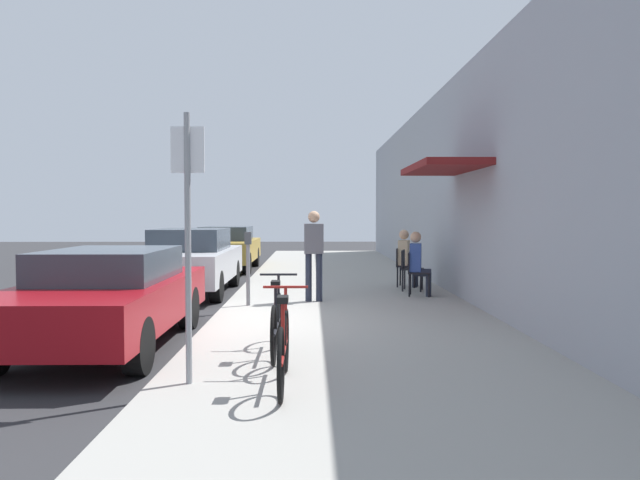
{
  "coord_description": "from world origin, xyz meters",
  "views": [
    {
      "loc": [
        1.58,
        -9.4,
        1.75
      ],
      "look_at": [
        1.82,
        7.18,
        1.06
      ],
      "focal_mm": 34.19,
      "sensor_mm": 36.0,
      "label": 1
    }
  ],
  "objects_px": {
    "seated_patron_0": "(419,261)",
    "pedestrian_standing": "(314,248)",
    "bicycle_0": "(284,348)",
    "cafe_chair_1": "(409,267)",
    "parked_car_1": "(190,260)",
    "cafe_chair_2": "(404,264)",
    "cafe_chair_0": "(415,271)",
    "seated_patron_2": "(406,256)",
    "parked_car_0": "(107,296)",
    "parked_car_2": "(226,247)",
    "street_sign": "(188,226)",
    "parking_meter": "(248,263)",
    "bicycle_1": "(276,324)"
  },
  "relations": [
    {
      "from": "parked_car_2",
      "to": "street_sign",
      "type": "distance_m",
      "value": 13.47
    },
    {
      "from": "parking_meter",
      "to": "bicycle_0",
      "type": "relative_size",
      "value": 0.77
    },
    {
      "from": "parked_car_0",
      "to": "seated_patron_2",
      "type": "relative_size",
      "value": 3.41
    },
    {
      "from": "cafe_chair_1",
      "to": "parking_meter",
      "type": "bearing_deg",
      "value": -146.97
    },
    {
      "from": "cafe_chair_0",
      "to": "seated_patron_2",
      "type": "bearing_deg",
      "value": 87.79
    },
    {
      "from": "parked_car_2",
      "to": "bicycle_0",
      "type": "distance_m",
      "value": 13.68
    },
    {
      "from": "parked_car_0",
      "to": "cafe_chair_0",
      "type": "xyz_separation_m",
      "value": [
        4.78,
        4.15,
        -0.06
      ]
    },
    {
      "from": "seated_patron_0",
      "to": "cafe_chair_1",
      "type": "height_order",
      "value": "seated_patron_0"
    },
    {
      "from": "parked_car_1",
      "to": "cafe_chair_2",
      "type": "bearing_deg",
      "value": 2.71
    },
    {
      "from": "seated_patron_2",
      "to": "pedestrian_standing",
      "type": "distance_m",
      "value": 3.13
    },
    {
      "from": "seated_patron_0",
      "to": "cafe_chair_0",
      "type": "bearing_deg",
      "value": 167.8
    },
    {
      "from": "bicycle_0",
      "to": "cafe_chair_1",
      "type": "height_order",
      "value": "bicycle_0"
    },
    {
      "from": "street_sign",
      "to": "pedestrian_standing",
      "type": "height_order",
      "value": "street_sign"
    },
    {
      "from": "cafe_chair_1",
      "to": "bicycle_0",
      "type": "bearing_deg",
      "value": -108.02
    },
    {
      "from": "parking_meter",
      "to": "bicycle_1",
      "type": "relative_size",
      "value": 0.77
    },
    {
      "from": "cafe_chair_1",
      "to": "cafe_chair_0",
      "type": "bearing_deg",
      "value": -90.07
    },
    {
      "from": "parking_meter",
      "to": "seated_patron_0",
      "type": "bearing_deg",
      "value": 20.84
    },
    {
      "from": "parked_car_1",
      "to": "seated_patron_2",
      "type": "bearing_deg",
      "value": 2.46
    },
    {
      "from": "cafe_chair_0",
      "to": "pedestrian_standing",
      "type": "bearing_deg",
      "value": -159.67
    },
    {
      "from": "seated_patron_0",
      "to": "cafe_chair_1",
      "type": "xyz_separation_m",
      "value": [
        -0.06,
        0.85,
        -0.19
      ]
    },
    {
      "from": "seated_patron_2",
      "to": "parking_meter",
      "type": "bearing_deg",
      "value": -139.56
    },
    {
      "from": "seated_patron_0",
      "to": "pedestrian_standing",
      "type": "relative_size",
      "value": 0.76
    },
    {
      "from": "parked_car_2",
      "to": "bicycle_0",
      "type": "relative_size",
      "value": 2.57
    },
    {
      "from": "parking_meter",
      "to": "seated_patron_2",
      "type": "bearing_deg",
      "value": 40.44
    },
    {
      "from": "parked_car_1",
      "to": "pedestrian_standing",
      "type": "distance_m",
      "value": 3.46
    },
    {
      "from": "cafe_chair_2",
      "to": "seated_patron_2",
      "type": "xyz_separation_m",
      "value": [
        0.06,
        -0.02,
        0.19
      ]
    },
    {
      "from": "parking_meter",
      "to": "bicycle_1",
      "type": "height_order",
      "value": "parking_meter"
    },
    {
      "from": "street_sign",
      "to": "bicycle_0",
      "type": "height_order",
      "value": "street_sign"
    },
    {
      "from": "street_sign",
      "to": "cafe_chair_2",
      "type": "distance_m",
      "value": 8.58
    },
    {
      "from": "parking_meter",
      "to": "bicycle_0",
      "type": "xyz_separation_m",
      "value": [
        0.87,
        -5.15,
        -0.41
      ]
    },
    {
      "from": "street_sign",
      "to": "cafe_chair_0",
      "type": "xyz_separation_m",
      "value": [
        3.28,
        6.31,
        -1.02
      ]
    },
    {
      "from": "parked_car_2",
      "to": "seated_patron_2",
      "type": "distance_m",
      "value": 7.33
    },
    {
      "from": "parked_car_0",
      "to": "cafe_chair_1",
      "type": "relative_size",
      "value": 5.06
    },
    {
      "from": "street_sign",
      "to": "cafe_chair_2",
      "type": "height_order",
      "value": "street_sign"
    },
    {
      "from": "pedestrian_standing",
      "to": "street_sign",
      "type": "bearing_deg",
      "value": -102.51
    },
    {
      "from": "bicycle_1",
      "to": "cafe_chair_0",
      "type": "bearing_deg",
      "value": 63.95
    },
    {
      "from": "bicycle_1",
      "to": "seated_patron_0",
      "type": "height_order",
      "value": "seated_patron_0"
    },
    {
      "from": "parked_car_1",
      "to": "cafe_chair_0",
      "type": "xyz_separation_m",
      "value": [
        4.78,
        -1.33,
        -0.12
      ]
    },
    {
      "from": "parked_car_0",
      "to": "parked_car_2",
      "type": "bearing_deg",
      "value": 90.0
    },
    {
      "from": "street_sign",
      "to": "parked_car_1",
      "type": "bearing_deg",
      "value": 101.11
    },
    {
      "from": "parking_meter",
      "to": "bicycle_1",
      "type": "bearing_deg",
      "value": -79.32
    },
    {
      "from": "parked_car_0",
      "to": "seated_patron_0",
      "type": "relative_size",
      "value": 3.41
    },
    {
      "from": "seated_patron_0",
      "to": "seated_patron_2",
      "type": "height_order",
      "value": "same"
    },
    {
      "from": "cafe_chair_2",
      "to": "seated_patron_2",
      "type": "height_order",
      "value": "seated_patron_2"
    },
    {
      "from": "parked_car_1",
      "to": "cafe_chair_1",
      "type": "relative_size",
      "value": 5.06
    },
    {
      "from": "bicycle_0",
      "to": "cafe_chair_2",
      "type": "distance_m",
      "value": 8.32
    },
    {
      "from": "cafe_chair_2",
      "to": "pedestrian_standing",
      "type": "xyz_separation_m",
      "value": [
        -2.05,
        -2.31,
        0.5
      ]
    },
    {
      "from": "parked_car_1",
      "to": "seated_patron_2",
      "type": "distance_m",
      "value": 4.84
    },
    {
      "from": "cafe_chair_0",
      "to": "parked_car_0",
      "type": "bearing_deg",
      "value": -139.01
    },
    {
      "from": "cafe_chair_2",
      "to": "cafe_chair_0",
      "type": "bearing_deg",
      "value": -90.08
    }
  ]
}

